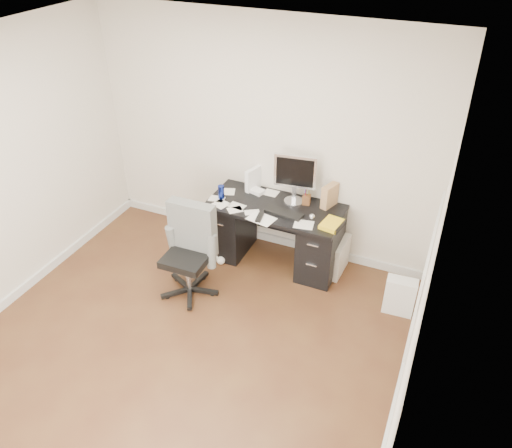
{
  "coord_description": "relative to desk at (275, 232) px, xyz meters",
  "views": [
    {
      "loc": [
        1.98,
        -2.73,
        3.64
      ],
      "look_at": [
        0.27,
        1.2,
        0.78
      ],
      "focal_mm": 35.0,
      "sensor_mm": 36.0,
      "label": 1
    }
  ],
  "objects": [
    {
      "name": "yellow_book",
      "position": [
        0.69,
        -0.14,
        0.37
      ],
      "size": [
        0.24,
        0.29,
        0.04
      ],
      "primitive_type": "cube",
      "rotation": [
        0.0,
        0.0,
        -0.16
      ],
      "color": "yellow",
      "rests_on": "desk"
    },
    {
      "name": "desk",
      "position": [
        0.0,
        0.0,
        0.0
      ],
      "size": [
        1.5,
        0.7,
        0.75
      ],
      "color": "black",
      "rests_on": "ground"
    },
    {
      "name": "paper_remote",
      "position": [
        -0.04,
        -0.3,
        0.36
      ],
      "size": [
        0.32,
        0.28,
        0.02
      ],
      "primitive_type": null,
      "rotation": [
        0.0,
        0.0,
        -0.2
      ],
      "color": "white",
      "rests_on": "desk"
    },
    {
      "name": "wicker_basket",
      "position": [
        -0.61,
        0.11,
        -0.21
      ],
      "size": [
        0.39,
        0.39,
        0.38
      ],
      "primitive_type": "cube",
      "rotation": [
        0.0,
        0.0,
        -0.02
      ],
      "color": "#503818",
      "rests_on": "ground"
    },
    {
      "name": "keyboard",
      "position": [
        0.15,
        -0.11,
        0.36
      ],
      "size": [
        0.43,
        0.19,
        0.02
      ],
      "primitive_type": "cube",
      "rotation": [
        0.0,
        0.0,
        -0.12
      ],
      "color": "black",
      "rests_on": "desk"
    },
    {
      "name": "magazine_file",
      "position": [
        0.54,
        0.24,
        0.48
      ],
      "size": [
        0.18,
        0.25,
        0.26
      ],
      "primitive_type": "cube",
      "rotation": [
        0.0,
        0.0,
        -0.32
      ],
      "color": "#A47D4F",
      "rests_on": "desk"
    },
    {
      "name": "room_shell",
      "position": [
        -0.27,
        -1.62,
        1.26
      ],
      "size": [
        4.02,
        4.02,
        2.71
      ],
      "color": "beige",
      "rests_on": "ground"
    },
    {
      "name": "desk_printer",
      "position": [
        -0.57,
        0.16,
        -0.31
      ],
      "size": [
        0.35,
        0.3,
        0.18
      ],
      "primitive_type": "cube",
      "rotation": [
        0.0,
        0.0,
        0.17
      ],
      "color": "slate",
      "rests_on": "ground"
    },
    {
      "name": "computer_mouse",
      "position": [
        0.46,
        -0.1,
        0.38
      ],
      "size": [
        0.06,
        0.06,
        0.06
      ],
      "primitive_type": "sphere",
      "rotation": [
        0.0,
        0.0,
        -0.01
      ],
      "color": "silver",
      "rests_on": "desk"
    },
    {
      "name": "office_chair",
      "position": [
        -0.63,
        -0.89,
        0.12
      ],
      "size": [
        0.6,
        0.6,
        1.03
      ],
      "primitive_type": null,
      "rotation": [
        0.0,
        0.0,
        0.02
      ],
      "color": "#575A57",
      "rests_on": "ground"
    },
    {
      "name": "white_binder",
      "position": [
        -0.37,
        0.24,
        0.48
      ],
      "size": [
        0.17,
        0.25,
        0.27
      ],
      "primitive_type": "cube",
      "rotation": [
        0.0,
        0.0,
        -0.29
      ],
      "color": "white",
      "rests_on": "desk"
    },
    {
      "name": "loose_papers",
      "position": [
        -0.2,
        -0.05,
        0.35
      ],
      "size": [
        1.1,
        0.6,
        0.0
      ],
      "primitive_type": null,
      "color": "white",
      "rests_on": "desk"
    },
    {
      "name": "lcd_monitor",
      "position": [
        0.16,
        0.16,
        0.64
      ],
      "size": [
        0.5,
        0.33,
        0.59
      ],
      "primitive_type": null,
      "rotation": [
        0.0,
        0.0,
        0.14
      ],
      "color": "silver",
      "rests_on": "desk"
    },
    {
      "name": "pen_cup",
      "position": [
        0.3,
        0.18,
        0.48
      ],
      "size": [
        0.12,
        0.12,
        0.26
      ],
      "primitive_type": null,
      "rotation": [
        0.0,
        0.0,
        0.15
      ],
      "color": "#5D301A",
      "rests_on": "desk"
    },
    {
      "name": "travel_mug",
      "position": [
        -0.62,
        -0.09,
        0.43
      ],
      "size": [
        0.09,
        0.09,
        0.16
      ],
      "primitive_type": "cylinder",
      "rotation": [
        0.0,
        0.0,
        0.37
      ],
      "color": "navy",
      "rests_on": "desk"
    },
    {
      "name": "pc_tower",
      "position": [
        0.72,
        0.09,
        -0.19
      ],
      "size": [
        0.21,
        0.42,
        0.41
      ],
      "primitive_type": "cube",
      "rotation": [
        0.0,
        0.0,
        -0.05
      ],
      "color": "beige",
      "rests_on": "ground"
    },
    {
      "name": "shopping_bag",
      "position": [
        1.5,
        -0.3,
        -0.19
      ],
      "size": [
        0.32,
        0.24,
        0.41
      ],
      "primitive_type": "cube",
      "rotation": [
        0.0,
        0.0,
        0.06
      ],
      "color": "silver",
      "rests_on": "ground"
    },
    {
      "name": "ground",
      "position": [
        -0.3,
        -1.65,
        -0.4
      ],
      "size": [
        4.0,
        4.0,
        0.0
      ],
      "primitive_type": "plane",
      "color": "#472516",
      "rests_on": "ground"
    }
  ]
}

